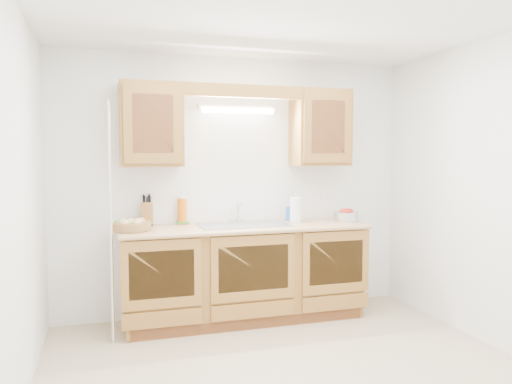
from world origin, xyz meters
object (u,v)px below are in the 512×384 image
object	(u,v)px
fruit_basket	(131,225)
apple_bowl	(346,216)
paper_towel	(296,210)
knife_block	(147,214)

from	to	relation	value
fruit_basket	apple_bowl	xyz separation A→B (m)	(2.06, -0.00, 0.01)
apple_bowl	fruit_basket	bearing A→B (deg)	179.88
paper_towel	apple_bowl	bearing A→B (deg)	-10.92
paper_towel	apple_bowl	distance (m)	0.50
fruit_basket	apple_bowl	size ratio (longest dim) A/B	1.62
fruit_basket	knife_block	bearing A→B (deg)	59.59
paper_towel	apple_bowl	size ratio (longest dim) A/B	1.09
fruit_basket	knife_block	xyz separation A→B (m)	(0.16, 0.27, 0.06)
fruit_basket	paper_towel	size ratio (longest dim) A/B	1.49
apple_bowl	knife_block	bearing A→B (deg)	171.69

